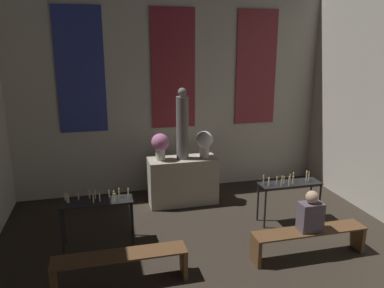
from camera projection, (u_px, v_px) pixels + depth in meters
name	position (u px, v px, depth m)	size (l,w,h in m)	color
wall_back	(173.00, 89.00, 8.33)	(7.20, 0.16, 4.60)	beige
altar	(183.00, 181.00, 7.90)	(1.44, 0.59, 0.99)	#ADA38E
statue	(182.00, 126.00, 7.60)	(0.25, 0.25, 1.46)	slate
flower_vase_left	(160.00, 144.00, 7.58)	(0.36, 0.36, 0.56)	beige
flower_vase_right	(204.00, 142.00, 7.80)	(0.36, 0.36, 0.56)	beige
candle_rack_left	(97.00, 207.00, 6.19)	(1.18, 0.38, 0.97)	black
candle_rack_right	(289.00, 188.00, 7.02)	(1.18, 0.38, 0.97)	black
pew_back_left	(121.00, 262.00, 5.21)	(1.86, 0.36, 0.45)	brown
pew_back_right	(309.00, 237.00, 5.90)	(1.86, 0.36, 0.45)	brown
person_seated	(311.00, 213.00, 5.80)	(0.36, 0.24, 0.65)	#564C56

